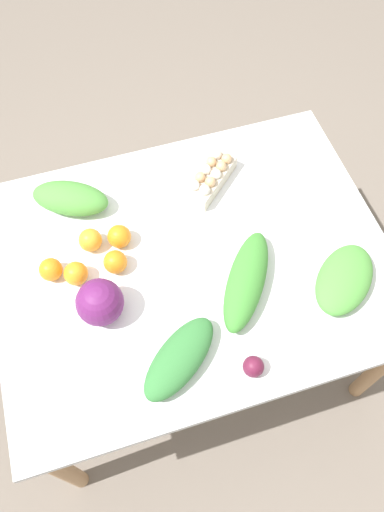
% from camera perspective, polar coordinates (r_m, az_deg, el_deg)
% --- Properties ---
extents(ground_plane, '(8.00, 8.00, 0.00)m').
position_cam_1_polar(ground_plane, '(2.40, 0.00, -8.96)').
color(ground_plane, '#70665B').
extents(dining_table, '(1.37, 1.06, 0.74)m').
position_cam_1_polar(dining_table, '(1.80, 0.00, -1.65)').
color(dining_table, silver).
rests_on(dining_table, ground_plane).
extents(cabbage_purple, '(0.15, 0.15, 0.15)m').
position_cam_1_polar(cabbage_purple, '(1.59, -10.49, -5.22)').
color(cabbage_purple, '#601E5B').
rests_on(cabbage_purple, dining_table).
extents(egg_carton, '(0.25, 0.24, 0.09)m').
position_cam_1_polar(egg_carton, '(1.87, 2.13, 9.05)').
color(egg_carton, beige).
rests_on(egg_carton, dining_table).
extents(greens_bunch_beet_tops, '(0.32, 0.32, 0.08)m').
position_cam_1_polar(greens_bunch_beet_tops, '(1.72, 17.01, -2.55)').
color(greens_bunch_beet_tops, '#4C933D').
rests_on(greens_bunch_beet_tops, dining_table).
extents(greens_bunch_dandelion, '(0.31, 0.25, 0.10)m').
position_cam_1_polar(greens_bunch_dandelion, '(1.86, -13.73, 6.43)').
color(greens_bunch_dandelion, '#4C933D').
rests_on(greens_bunch_dandelion, dining_table).
extents(greens_bunch_chard, '(0.31, 0.38, 0.09)m').
position_cam_1_polar(greens_bunch_chard, '(1.64, 6.23, -2.79)').
color(greens_bunch_chard, '#3D8433').
rests_on(greens_bunch_chard, dining_table).
extents(greens_bunch_kale, '(0.33, 0.29, 0.08)m').
position_cam_1_polar(greens_bunch_kale, '(1.54, -1.44, -11.60)').
color(greens_bunch_kale, '#337538').
rests_on(greens_bunch_kale, dining_table).
extents(beet_root, '(0.07, 0.07, 0.07)m').
position_cam_1_polar(beet_root, '(1.55, 7.03, -12.43)').
color(beet_root, '#5B1933').
rests_on(beet_root, dining_table).
extents(orange_0, '(0.08, 0.08, 0.08)m').
position_cam_1_polar(orange_0, '(1.75, -11.54, 1.80)').
color(orange_0, orange).
rests_on(orange_0, dining_table).
extents(orange_1, '(0.08, 0.08, 0.08)m').
position_cam_1_polar(orange_1, '(1.70, -13.14, -1.96)').
color(orange_1, orange).
rests_on(orange_1, dining_table).
extents(orange_2, '(0.08, 0.08, 0.08)m').
position_cam_1_polar(orange_2, '(1.69, -8.76, -0.68)').
color(orange_2, orange).
rests_on(orange_2, dining_table).
extents(orange_3, '(0.08, 0.08, 0.08)m').
position_cam_1_polar(orange_3, '(1.74, -8.32, 2.23)').
color(orange_3, orange).
rests_on(orange_3, dining_table).
extents(orange_4, '(0.08, 0.08, 0.08)m').
position_cam_1_polar(orange_4, '(1.73, -15.84, -1.49)').
color(orange_4, orange).
rests_on(orange_4, dining_table).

